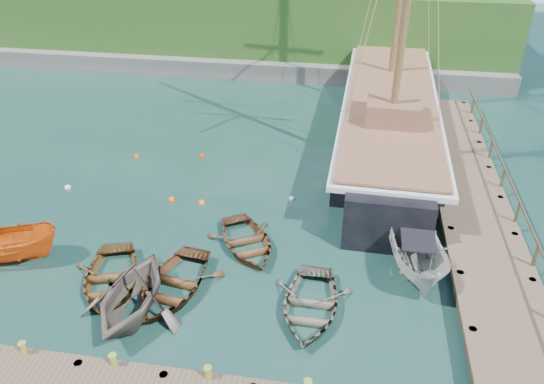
{
  "coord_description": "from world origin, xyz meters",
  "views": [
    {
      "loc": [
        5.58,
        -15.31,
        13.76
      ],
      "look_at": [
        2.56,
        3.5,
        2.0
      ],
      "focal_mm": 35.0,
      "sensor_mm": 36.0,
      "label": 1
    }
  ],
  "objects_px": {
    "rowboat_1": "(135,314)",
    "rowboat_4": "(247,248)",
    "rowboat_3": "(309,312)",
    "rowboat_0": "(112,287)",
    "cabin_boat_white": "(413,269)",
    "schooner": "(388,120)",
    "rowboat_2": "(173,291)",
    "motorboat_orange": "(9,260)"
  },
  "relations": [
    {
      "from": "rowboat_1",
      "to": "motorboat_orange",
      "type": "distance_m",
      "value": 6.57
    },
    {
      "from": "rowboat_1",
      "to": "schooner",
      "type": "bearing_deg",
      "value": 61.92
    },
    {
      "from": "motorboat_orange",
      "to": "schooner",
      "type": "distance_m",
      "value": 20.89
    },
    {
      "from": "rowboat_0",
      "to": "rowboat_4",
      "type": "distance_m",
      "value": 5.64
    },
    {
      "from": "rowboat_4",
      "to": "cabin_boat_white",
      "type": "xyz_separation_m",
      "value": [
        6.86,
        -0.31,
        0.0
      ]
    },
    {
      "from": "rowboat_0",
      "to": "rowboat_4",
      "type": "xyz_separation_m",
      "value": [
        4.64,
        3.21,
        0.0
      ]
    },
    {
      "from": "rowboat_1",
      "to": "cabin_boat_white",
      "type": "distance_m",
      "value": 10.9
    },
    {
      "from": "rowboat_2",
      "to": "rowboat_4",
      "type": "distance_m",
      "value": 3.8
    },
    {
      "from": "rowboat_0",
      "to": "motorboat_orange",
      "type": "relative_size",
      "value": 1.0
    },
    {
      "from": "rowboat_2",
      "to": "rowboat_3",
      "type": "relative_size",
      "value": 1.04
    },
    {
      "from": "rowboat_1",
      "to": "rowboat_2",
      "type": "bearing_deg",
      "value": 56.2
    },
    {
      "from": "rowboat_1",
      "to": "rowboat_3",
      "type": "height_order",
      "value": "rowboat_1"
    },
    {
      "from": "schooner",
      "to": "motorboat_orange",
      "type": "bearing_deg",
      "value": -136.4
    },
    {
      "from": "rowboat_0",
      "to": "rowboat_3",
      "type": "distance_m",
      "value": 7.62
    },
    {
      "from": "rowboat_3",
      "to": "rowboat_1",
      "type": "bearing_deg",
      "value": -168.64
    },
    {
      "from": "rowboat_4",
      "to": "rowboat_1",
      "type": "bearing_deg",
      "value": -155.69
    },
    {
      "from": "schooner",
      "to": "rowboat_2",
      "type": "bearing_deg",
      "value": -117.85
    },
    {
      "from": "rowboat_4",
      "to": "schooner",
      "type": "height_order",
      "value": "schooner"
    },
    {
      "from": "rowboat_1",
      "to": "rowboat_4",
      "type": "distance_m",
      "value": 5.49
    },
    {
      "from": "motorboat_orange",
      "to": "schooner",
      "type": "xyz_separation_m",
      "value": [
        15.49,
        13.96,
        1.17
      ]
    },
    {
      "from": "rowboat_1",
      "to": "rowboat_4",
      "type": "bearing_deg",
      "value": 55.88
    },
    {
      "from": "rowboat_2",
      "to": "rowboat_4",
      "type": "bearing_deg",
      "value": 62.68
    },
    {
      "from": "rowboat_3",
      "to": "schooner",
      "type": "xyz_separation_m",
      "value": [
        3.05,
        14.96,
        1.17
      ]
    },
    {
      "from": "rowboat_2",
      "to": "schooner",
      "type": "height_order",
      "value": "schooner"
    },
    {
      "from": "motorboat_orange",
      "to": "cabin_boat_white",
      "type": "distance_m",
      "value": 16.45
    },
    {
      "from": "rowboat_2",
      "to": "rowboat_0",
      "type": "bearing_deg",
      "value": -167.68
    },
    {
      "from": "cabin_boat_white",
      "to": "rowboat_2",
      "type": "bearing_deg",
      "value": -172.08
    },
    {
      "from": "rowboat_1",
      "to": "rowboat_3",
      "type": "distance_m",
      "value": 6.3
    },
    {
      "from": "rowboat_3",
      "to": "schooner",
      "type": "distance_m",
      "value": 15.31
    },
    {
      "from": "rowboat_0",
      "to": "rowboat_3",
      "type": "xyz_separation_m",
      "value": [
        7.61,
        -0.15,
        0.0
      ]
    },
    {
      "from": "rowboat_1",
      "to": "rowboat_0",
      "type": "bearing_deg",
      "value": 140.73
    },
    {
      "from": "rowboat_1",
      "to": "schooner",
      "type": "height_order",
      "value": "schooner"
    },
    {
      "from": "rowboat_1",
      "to": "rowboat_4",
      "type": "height_order",
      "value": "rowboat_1"
    },
    {
      "from": "rowboat_0",
      "to": "cabin_boat_white",
      "type": "distance_m",
      "value": 11.86
    },
    {
      "from": "rowboat_1",
      "to": "rowboat_2",
      "type": "xyz_separation_m",
      "value": [
        0.99,
        1.38,
        0.0
      ]
    },
    {
      "from": "schooner",
      "to": "rowboat_0",
      "type": "bearing_deg",
      "value": -124.19
    },
    {
      "from": "rowboat_3",
      "to": "motorboat_orange",
      "type": "xyz_separation_m",
      "value": [
        -12.44,
        0.99,
        0.0
      ]
    },
    {
      "from": "rowboat_3",
      "to": "cabin_boat_white",
      "type": "xyz_separation_m",
      "value": [
        3.88,
        3.05,
        0.0
      ]
    },
    {
      "from": "cabin_boat_white",
      "to": "schooner",
      "type": "relative_size",
      "value": 0.18
    },
    {
      "from": "rowboat_0",
      "to": "rowboat_4",
      "type": "relative_size",
      "value": 1.11
    },
    {
      "from": "rowboat_2",
      "to": "cabin_boat_white",
      "type": "relative_size",
      "value": 0.86
    },
    {
      "from": "rowboat_0",
      "to": "rowboat_1",
      "type": "height_order",
      "value": "rowboat_1"
    }
  ]
}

